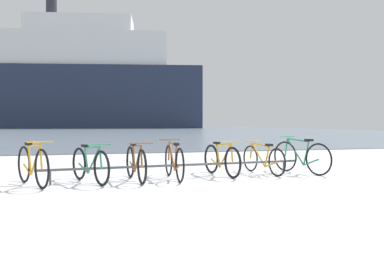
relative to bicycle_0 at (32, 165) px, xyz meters
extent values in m
cube|color=white|center=(2.68, -3.49, -0.42)|extent=(80.00, 22.00, 0.08)
cube|color=slate|center=(2.68, 62.51, -0.42)|extent=(80.00, 110.00, 0.08)
cube|color=#47474C|center=(2.68, 7.51, -0.40)|extent=(80.00, 0.50, 0.05)
cylinder|color=#4C5156|center=(2.82, 0.23, -0.10)|extent=(5.58, 0.60, 0.05)
cylinder|color=#4C5156|center=(0.31, -0.02, -0.24)|extent=(0.04, 0.04, 0.28)
cylinder|color=#4C5156|center=(5.33, 0.48, -0.24)|extent=(0.04, 0.04, 0.28)
torus|color=black|center=(0.21, -0.46, -0.02)|extent=(0.33, 0.66, 0.71)
torus|color=black|center=(-0.21, 0.46, -0.02)|extent=(0.33, 0.66, 0.71)
cylinder|color=gold|center=(0.07, -0.16, 0.11)|extent=(0.25, 0.50, 0.60)
cylinder|color=gold|center=(-0.06, 0.14, 0.08)|extent=(0.11, 0.18, 0.54)
cylinder|color=gold|center=(0.04, -0.09, 0.37)|extent=(0.30, 0.62, 0.09)
cylinder|color=gold|center=(-0.12, 0.27, -0.10)|extent=(0.21, 0.42, 0.19)
cylinder|color=gold|center=(0.19, -0.42, 0.19)|extent=(0.08, 0.12, 0.42)
cube|color=black|center=(-0.09, 0.21, 0.38)|extent=(0.16, 0.22, 0.05)
cylinder|color=gold|center=(0.17, -0.39, 0.44)|extent=(0.43, 0.21, 0.02)
torus|color=black|center=(1.23, -0.38, -0.05)|extent=(0.29, 0.62, 0.66)
torus|color=black|center=(0.82, 0.60, -0.05)|extent=(0.29, 0.62, 0.66)
cylinder|color=#2D8C60|center=(1.10, -0.06, 0.07)|extent=(0.25, 0.53, 0.55)
cylinder|color=#2D8C60|center=(0.96, 0.26, 0.04)|extent=(0.11, 0.19, 0.49)
cylinder|color=#2D8C60|center=(1.07, 0.02, 0.31)|extent=(0.30, 0.65, 0.08)
cylinder|color=#2D8C60|center=(0.91, 0.40, -0.12)|extent=(0.21, 0.44, 0.18)
cylinder|color=#2D8C60|center=(1.21, -0.34, 0.14)|extent=(0.08, 0.12, 0.39)
cube|color=black|center=(0.93, 0.33, 0.33)|extent=(0.15, 0.22, 0.05)
cylinder|color=#2D8C60|center=(1.20, -0.30, 0.38)|extent=(0.43, 0.20, 0.02)
torus|color=black|center=(1.97, -0.40, -0.04)|extent=(0.11, 0.67, 0.67)
torus|color=black|center=(1.86, 0.64, -0.04)|extent=(0.11, 0.67, 0.67)
cylinder|color=brown|center=(1.93, -0.06, 0.07)|extent=(0.09, 0.55, 0.56)
cylinder|color=brown|center=(1.90, 0.28, 0.05)|extent=(0.06, 0.19, 0.50)
cylinder|color=brown|center=(1.92, 0.02, 0.32)|extent=(0.11, 0.68, 0.08)
cylinder|color=brown|center=(1.88, 0.42, -0.12)|extent=(0.08, 0.45, 0.18)
cylinder|color=brown|center=(1.96, -0.36, 0.15)|extent=(0.05, 0.12, 0.39)
cube|color=black|center=(1.89, 0.35, 0.34)|extent=(0.10, 0.21, 0.05)
cylinder|color=brown|center=(1.96, -0.32, 0.39)|extent=(0.46, 0.07, 0.02)
torus|color=black|center=(2.71, 0.76, -0.04)|extent=(0.04, 0.68, 0.68)
torus|color=black|center=(2.71, -0.32, -0.04)|extent=(0.04, 0.68, 0.68)
cylinder|color=brown|center=(2.71, 0.41, 0.08)|extent=(0.04, 0.57, 0.58)
cylinder|color=brown|center=(2.71, 0.06, 0.06)|extent=(0.04, 0.20, 0.52)
cylinder|color=brown|center=(2.71, 0.33, 0.34)|extent=(0.04, 0.71, 0.08)
cylinder|color=brown|center=(2.71, -0.09, -0.11)|extent=(0.04, 0.47, 0.19)
cylinder|color=brown|center=(2.71, 0.72, 0.16)|extent=(0.04, 0.12, 0.41)
cube|color=black|center=(2.71, -0.02, 0.35)|extent=(0.08, 0.20, 0.05)
cylinder|color=brown|center=(2.71, 0.68, 0.41)|extent=(0.46, 0.02, 0.02)
torus|color=black|center=(3.90, -0.04, -0.05)|extent=(0.16, 0.66, 0.66)
torus|color=black|center=(3.73, 0.91, -0.05)|extent=(0.16, 0.66, 0.66)
cylinder|color=gold|center=(3.84, 0.27, 0.07)|extent=(0.12, 0.51, 0.56)
cylinder|color=gold|center=(3.79, 0.58, 0.05)|extent=(0.07, 0.18, 0.50)
cylinder|color=gold|center=(3.83, 0.34, 0.31)|extent=(0.14, 0.63, 0.08)
cylinder|color=gold|center=(3.77, 0.71, -0.12)|extent=(0.11, 0.42, 0.18)
cylinder|color=gold|center=(3.89, 0.00, 0.14)|extent=(0.05, 0.11, 0.39)
cube|color=black|center=(3.78, 0.65, 0.33)|extent=(0.11, 0.21, 0.05)
cylinder|color=gold|center=(3.89, 0.03, 0.39)|extent=(0.46, 0.10, 0.02)
torus|color=black|center=(4.75, 1.04, -0.07)|extent=(0.14, 0.61, 0.62)
torus|color=black|center=(4.92, 0.00, -0.07)|extent=(0.14, 0.61, 0.62)
cylinder|color=gold|center=(4.81, 0.70, 0.04)|extent=(0.12, 0.55, 0.53)
cylinder|color=gold|center=(4.86, 0.36, 0.02)|extent=(0.07, 0.20, 0.47)
cylinder|color=gold|center=(4.82, 0.62, 0.27)|extent=(0.15, 0.69, 0.08)
cylinder|color=gold|center=(4.89, 0.22, -0.14)|extent=(0.11, 0.46, 0.17)
cylinder|color=gold|center=(4.76, 1.00, 0.11)|extent=(0.05, 0.12, 0.37)
cube|color=black|center=(4.88, 0.28, 0.29)|extent=(0.11, 0.21, 0.05)
cylinder|color=gold|center=(4.76, 0.96, 0.34)|extent=(0.46, 0.10, 0.02)
torus|color=black|center=(5.55, 0.83, -0.02)|extent=(0.27, 0.69, 0.72)
torus|color=black|center=(5.87, -0.10, -0.02)|extent=(0.27, 0.69, 0.72)
cylinder|color=#2D8C60|center=(5.65, 0.53, 0.11)|extent=(0.20, 0.50, 0.61)
cylinder|color=#2D8C60|center=(5.76, 0.23, 0.09)|extent=(0.09, 0.18, 0.54)
cylinder|color=#2D8C60|center=(5.68, 0.46, 0.38)|extent=(0.24, 0.62, 0.09)
cylinder|color=#2D8C60|center=(5.80, 0.10, -0.10)|extent=(0.17, 0.42, 0.19)
cylinder|color=#2D8C60|center=(5.56, 0.80, 0.19)|extent=(0.07, 0.11, 0.43)
cube|color=black|center=(5.78, 0.16, 0.39)|extent=(0.14, 0.22, 0.05)
cylinder|color=#2D8C60|center=(5.57, 0.76, 0.45)|extent=(0.44, 0.17, 0.02)
cube|color=#232D47|center=(1.38, 80.06, 5.88)|extent=(48.86, 20.66, 12.51)
cube|color=white|center=(0.22, 80.28, 15.57)|extent=(36.87, 16.68, 6.88)
cube|color=white|center=(0.22, 80.28, 20.77)|extent=(22.55, 12.27, 3.50)
cylinder|color=#26262D|center=(-5.61, 81.38, 25.33)|extent=(2.18, 2.18, 5.63)
camera|label=1|loc=(0.93, -8.00, 0.79)|focal=38.27mm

